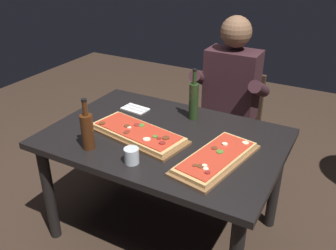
{
  "coord_description": "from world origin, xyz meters",
  "views": [
    {
      "loc": [
        0.95,
        -1.69,
        1.81
      ],
      "look_at": [
        0.0,
        0.05,
        0.79
      ],
      "focal_mm": 39.35,
      "sensor_mm": 36.0,
      "label": 1
    }
  ],
  "objects_px": {
    "pizza_rectangular_left": "(216,158)",
    "oil_bottle_amber": "(194,100)",
    "dining_table": "(164,149)",
    "diner_chair": "(232,122)",
    "seated_diner": "(229,98)",
    "wine_bottle_dark": "(87,130)",
    "tumbler_near_camera": "(132,156)",
    "pizza_rectangular_front": "(138,133)"
  },
  "relations": [
    {
      "from": "dining_table",
      "to": "pizza_rectangular_front",
      "type": "bearing_deg",
      "value": -149.92
    },
    {
      "from": "dining_table",
      "to": "tumbler_near_camera",
      "type": "bearing_deg",
      "value": -91.08
    },
    {
      "from": "pizza_rectangular_left",
      "to": "seated_diner",
      "type": "xyz_separation_m",
      "value": [
        -0.24,
        0.85,
        -0.02
      ]
    },
    {
      "from": "wine_bottle_dark",
      "to": "diner_chair",
      "type": "distance_m",
      "value": 1.31
    },
    {
      "from": "wine_bottle_dark",
      "to": "tumbler_near_camera",
      "type": "relative_size",
      "value": 3.54
    },
    {
      "from": "oil_bottle_amber",
      "to": "tumbler_near_camera",
      "type": "bearing_deg",
      "value": -95.25
    },
    {
      "from": "tumbler_near_camera",
      "to": "seated_diner",
      "type": "height_order",
      "value": "seated_diner"
    },
    {
      "from": "diner_chair",
      "to": "seated_diner",
      "type": "height_order",
      "value": "seated_diner"
    },
    {
      "from": "wine_bottle_dark",
      "to": "oil_bottle_amber",
      "type": "bearing_deg",
      "value": 60.48
    },
    {
      "from": "oil_bottle_amber",
      "to": "diner_chair",
      "type": "height_order",
      "value": "oil_bottle_amber"
    },
    {
      "from": "pizza_rectangular_left",
      "to": "tumbler_near_camera",
      "type": "height_order",
      "value": "tumbler_near_camera"
    },
    {
      "from": "wine_bottle_dark",
      "to": "tumbler_near_camera",
      "type": "bearing_deg",
      "value": -1.91
    },
    {
      "from": "pizza_rectangular_front",
      "to": "diner_chair",
      "type": "distance_m",
      "value": 1.01
    },
    {
      "from": "dining_table",
      "to": "tumbler_near_camera",
      "type": "relative_size",
      "value": 16.44
    },
    {
      "from": "diner_chair",
      "to": "oil_bottle_amber",
      "type": "bearing_deg",
      "value": -98.75
    },
    {
      "from": "dining_table",
      "to": "diner_chair",
      "type": "distance_m",
      "value": 0.88
    },
    {
      "from": "dining_table",
      "to": "pizza_rectangular_left",
      "type": "bearing_deg",
      "value": -16.67
    },
    {
      "from": "dining_table",
      "to": "seated_diner",
      "type": "height_order",
      "value": "seated_diner"
    },
    {
      "from": "pizza_rectangular_left",
      "to": "oil_bottle_amber",
      "type": "distance_m",
      "value": 0.54
    },
    {
      "from": "dining_table",
      "to": "tumbler_near_camera",
      "type": "distance_m",
      "value": 0.36
    },
    {
      "from": "wine_bottle_dark",
      "to": "diner_chair",
      "type": "relative_size",
      "value": 0.35
    },
    {
      "from": "tumbler_near_camera",
      "to": "oil_bottle_amber",
      "type": "bearing_deg",
      "value": 84.75
    },
    {
      "from": "tumbler_near_camera",
      "to": "seated_diner",
      "type": "bearing_deg",
      "value": 82.35
    },
    {
      "from": "pizza_rectangular_front",
      "to": "pizza_rectangular_left",
      "type": "relative_size",
      "value": 1.11
    },
    {
      "from": "dining_table",
      "to": "pizza_rectangular_left",
      "type": "height_order",
      "value": "pizza_rectangular_left"
    },
    {
      "from": "tumbler_near_camera",
      "to": "pizza_rectangular_left",
      "type": "bearing_deg",
      "value": 30.15
    },
    {
      "from": "pizza_rectangular_left",
      "to": "wine_bottle_dark",
      "type": "height_order",
      "value": "wine_bottle_dark"
    },
    {
      "from": "tumbler_near_camera",
      "to": "diner_chair",
      "type": "xyz_separation_m",
      "value": [
        0.14,
        1.19,
        -0.3
      ]
    },
    {
      "from": "pizza_rectangular_front",
      "to": "pizza_rectangular_left",
      "type": "xyz_separation_m",
      "value": [
        0.52,
        -0.03,
        -0.0
      ]
    },
    {
      "from": "wine_bottle_dark",
      "to": "pizza_rectangular_left",
      "type": "bearing_deg",
      "value": 17.44
    },
    {
      "from": "tumbler_near_camera",
      "to": "diner_chair",
      "type": "distance_m",
      "value": 1.24
    },
    {
      "from": "wine_bottle_dark",
      "to": "seated_diner",
      "type": "height_order",
      "value": "seated_diner"
    },
    {
      "from": "dining_table",
      "to": "wine_bottle_dark",
      "type": "xyz_separation_m",
      "value": [
        -0.3,
        -0.33,
        0.21
      ]
    },
    {
      "from": "dining_table",
      "to": "pizza_rectangular_left",
      "type": "relative_size",
      "value": 2.38
    },
    {
      "from": "oil_bottle_amber",
      "to": "seated_diner",
      "type": "distance_m",
      "value": 0.46
    },
    {
      "from": "pizza_rectangular_front",
      "to": "tumbler_near_camera",
      "type": "distance_m",
      "value": 0.29
    },
    {
      "from": "pizza_rectangular_front",
      "to": "pizza_rectangular_left",
      "type": "distance_m",
      "value": 0.52
    },
    {
      "from": "pizza_rectangular_left",
      "to": "oil_bottle_amber",
      "type": "bearing_deg",
      "value": 128.47
    },
    {
      "from": "oil_bottle_amber",
      "to": "dining_table",
      "type": "bearing_deg",
      "value": -99.91
    },
    {
      "from": "pizza_rectangular_front",
      "to": "diner_chair",
      "type": "bearing_deg",
      "value": 73.67
    },
    {
      "from": "pizza_rectangular_front",
      "to": "oil_bottle_amber",
      "type": "height_order",
      "value": "oil_bottle_amber"
    },
    {
      "from": "pizza_rectangular_front",
      "to": "seated_diner",
      "type": "xyz_separation_m",
      "value": [
        0.27,
        0.81,
        -0.02
      ]
    }
  ]
}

